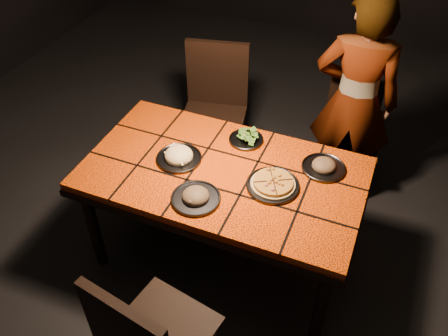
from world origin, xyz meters
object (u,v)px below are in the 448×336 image
at_px(chair_far_right, 350,129).
at_px(plate_pizza, 273,184).
at_px(chair_far_left, 215,103).
at_px(diner, 354,102).
at_px(plate_pasta, 179,156).
at_px(dining_table, 223,181).

height_order(chair_far_right, plate_pizza, chair_far_right).
bearing_deg(chair_far_left, plate_pizza, -62.82).
bearing_deg(diner, chair_far_right, -94.89).
height_order(chair_far_right, plate_pasta, chair_far_right).
bearing_deg(chair_far_left, dining_table, -76.48).
xyz_separation_m(chair_far_right, diner, (-0.00, -0.12, 0.31)).
distance_m(plate_pizza, plate_pasta, 0.58).
relative_size(diner, plate_pizza, 4.68).
relative_size(chair_far_left, diner, 0.65).
bearing_deg(plate_pasta, plate_pizza, -0.89).
bearing_deg(plate_pizza, dining_table, 176.73).
relative_size(chair_far_right, plate_pizza, 2.50).
relative_size(dining_table, plate_pasta, 6.02).
bearing_deg(chair_far_right, chair_far_left, 178.77).
bearing_deg(dining_table, diner, 58.67).
distance_m(diner, plate_pizza, 0.99).
relative_size(dining_table, chair_far_left, 1.59).
bearing_deg(plate_pasta, dining_table, 1.73).
height_order(dining_table, plate_pasta, plate_pasta).
height_order(dining_table, plate_pizza, plate_pizza).
relative_size(plate_pizza, plate_pasta, 1.25).
bearing_deg(chair_far_left, plate_pasta, -93.53).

